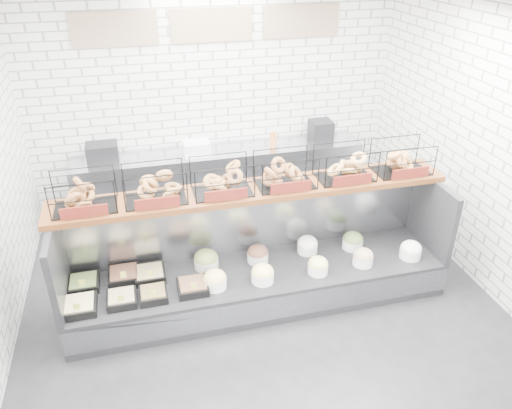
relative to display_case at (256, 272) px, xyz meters
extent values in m
plane|color=black|center=(0.02, -0.34, -0.33)|extent=(5.50, 5.50, 0.00)
cube|color=white|center=(0.02, 2.41, 1.17)|extent=(5.00, 0.02, 3.00)
cube|color=white|center=(2.52, -0.34, 1.17)|extent=(0.02, 5.50, 3.00)
cube|color=white|center=(0.02, -0.34, 2.67)|extent=(5.00, 5.50, 0.02)
cube|color=tan|center=(-1.18, 2.38, 2.17)|extent=(1.05, 0.03, 0.42)
cube|color=tan|center=(0.02, 2.38, 2.17)|extent=(1.05, 0.03, 0.42)
cube|color=tan|center=(1.22, 2.38, 2.17)|extent=(1.05, 0.03, 0.42)
cube|color=black|center=(0.02, -0.04, -0.13)|extent=(4.00, 0.90, 0.40)
cube|color=#93969B|center=(0.02, -0.48, -0.11)|extent=(4.00, 0.03, 0.28)
cube|color=#93969B|center=(0.02, 0.37, 0.47)|extent=(4.00, 0.08, 0.80)
cube|color=black|center=(-1.95, -0.04, 0.47)|extent=(0.06, 0.90, 0.80)
cube|color=black|center=(1.99, -0.04, 0.47)|extent=(0.06, 0.90, 0.80)
cube|color=black|center=(-1.80, -0.24, 0.11)|extent=(0.32, 0.32, 0.08)
cube|color=#DCC887|center=(-1.80, -0.24, 0.15)|extent=(0.27, 0.27, 0.04)
cube|color=#D6D04A|center=(-1.80, -0.36, 0.20)|extent=(0.06, 0.01, 0.08)
cube|color=black|center=(-1.77, 0.10, 0.11)|extent=(0.30, 0.30, 0.08)
cube|color=olive|center=(-1.77, 0.10, 0.15)|extent=(0.25, 0.25, 0.04)
cube|color=#D6D04A|center=(-1.77, 0.00, 0.20)|extent=(0.06, 0.01, 0.08)
cube|color=black|center=(-1.40, -0.23, 0.11)|extent=(0.28, 0.28, 0.08)
cube|color=tan|center=(-1.40, -0.23, 0.15)|extent=(0.24, 0.24, 0.04)
cube|color=#D6D04A|center=(-1.40, -0.33, 0.20)|extent=(0.06, 0.01, 0.08)
cube|color=black|center=(-1.37, 0.15, 0.11)|extent=(0.32, 0.32, 0.08)
cube|color=brown|center=(-1.37, 0.15, 0.15)|extent=(0.27, 0.27, 0.04)
cube|color=#D6D04A|center=(-1.37, 0.04, 0.20)|extent=(0.06, 0.01, 0.08)
cube|color=black|center=(-1.10, -0.24, 0.11)|extent=(0.27, 0.27, 0.08)
cube|color=brown|center=(-1.10, -0.24, 0.15)|extent=(0.23, 0.23, 0.04)
cube|color=#D6D04A|center=(-1.10, -0.34, 0.20)|extent=(0.06, 0.01, 0.08)
cube|color=black|center=(-1.11, 0.10, 0.11)|extent=(0.31, 0.31, 0.08)
cube|color=tan|center=(-1.11, 0.10, 0.15)|extent=(0.26, 0.26, 0.04)
cube|color=#D6D04A|center=(-1.11, -0.01, 0.20)|extent=(0.06, 0.01, 0.08)
cube|color=black|center=(-0.71, -0.22, 0.11)|extent=(0.30, 0.30, 0.08)
cube|color=brown|center=(-0.71, -0.22, 0.15)|extent=(0.25, 0.25, 0.04)
cube|color=#D6D04A|center=(-0.71, -0.32, 0.20)|extent=(0.06, 0.01, 0.08)
cylinder|color=white|center=(-0.49, -0.22, 0.13)|extent=(0.23, 0.23, 0.11)
ellipsoid|color=#EBD678|center=(-0.49, -0.22, 0.19)|extent=(0.23, 0.23, 0.16)
cylinder|color=white|center=(-0.52, 0.14, 0.13)|extent=(0.26, 0.26, 0.11)
ellipsoid|color=olive|center=(-0.52, 0.14, 0.19)|extent=(0.26, 0.26, 0.18)
cylinder|color=white|center=(0.00, -0.25, 0.13)|extent=(0.23, 0.23, 0.11)
ellipsoid|color=#F6E87D|center=(0.00, -0.25, 0.19)|extent=(0.23, 0.23, 0.16)
cylinder|color=white|center=(0.04, 0.11, 0.13)|extent=(0.23, 0.23, 0.11)
ellipsoid|color=brown|center=(0.04, 0.11, 0.19)|extent=(0.22, 0.22, 0.16)
cylinder|color=white|center=(0.60, -0.25, 0.13)|extent=(0.21, 0.21, 0.11)
ellipsoid|color=#E8E277|center=(0.60, -0.25, 0.19)|extent=(0.21, 0.21, 0.15)
cylinder|color=white|center=(0.63, 0.14, 0.13)|extent=(0.23, 0.23, 0.11)
ellipsoid|color=white|center=(0.63, 0.14, 0.19)|extent=(0.22, 0.22, 0.16)
cylinder|color=white|center=(1.13, -0.23, 0.13)|extent=(0.22, 0.22, 0.11)
ellipsoid|color=tan|center=(1.13, -0.23, 0.19)|extent=(0.21, 0.21, 0.15)
cylinder|color=white|center=(1.15, 0.09, 0.13)|extent=(0.23, 0.23, 0.11)
ellipsoid|color=#5F7C3F|center=(1.15, 0.09, 0.19)|extent=(0.23, 0.23, 0.16)
cylinder|color=white|center=(1.69, -0.24, 0.13)|extent=(0.23, 0.23, 0.11)
ellipsoid|color=white|center=(1.69, -0.24, 0.19)|extent=(0.23, 0.23, 0.16)
cube|color=#48230F|center=(0.02, 0.18, 0.90)|extent=(4.10, 0.50, 0.06)
cube|color=black|center=(-1.62, 0.18, 1.10)|extent=(0.60, 0.38, 0.34)
cube|color=#571710|center=(-1.62, -0.02, 1.00)|extent=(0.42, 0.02, 0.11)
cube|color=black|center=(-0.96, 0.18, 1.10)|extent=(0.60, 0.38, 0.34)
cube|color=#571710|center=(-0.96, -0.02, 1.00)|extent=(0.42, 0.02, 0.11)
cube|color=black|center=(-0.31, 0.18, 1.10)|extent=(0.60, 0.38, 0.34)
cube|color=#571710|center=(-0.31, -0.02, 1.00)|extent=(0.42, 0.02, 0.11)
cube|color=black|center=(0.35, 0.18, 1.10)|extent=(0.60, 0.38, 0.34)
cube|color=#571710|center=(0.35, -0.02, 1.00)|extent=(0.42, 0.02, 0.11)
cube|color=black|center=(1.01, 0.18, 1.10)|extent=(0.60, 0.38, 0.34)
cube|color=#571710|center=(1.01, -0.02, 1.00)|extent=(0.42, 0.02, 0.11)
cube|color=black|center=(1.66, 0.18, 1.10)|extent=(0.60, 0.38, 0.34)
cube|color=#571710|center=(1.66, -0.02, 1.00)|extent=(0.42, 0.02, 0.11)
cube|color=#93969B|center=(0.02, 2.09, 0.12)|extent=(4.00, 0.60, 0.90)
cube|color=black|center=(-1.53, 2.11, 0.69)|extent=(0.40, 0.30, 0.24)
cube|color=silver|center=(-0.31, 2.03, 0.66)|extent=(0.35, 0.28, 0.18)
cylinder|color=orange|center=(0.76, 2.02, 0.68)|extent=(0.09, 0.09, 0.22)
cube|color=black|center=(1.48, 2.07, 0.72)|extent=(0.30, 0.30, 0.30)
camera|label=1|loc=(-1.08, -4.20, 3.25)|focal=35.00mm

